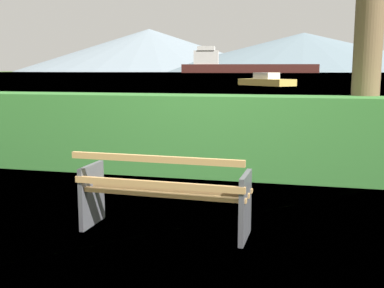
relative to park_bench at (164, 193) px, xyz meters
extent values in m
plane|color=#4C6B33|center=(0.00, 0.06, -0.43)|extent=(1400.00, 1400.00, 0.00)
plane|color=slate|center=(0.00, 308.00, -0.43)|extent=(620.00, 620.00, 0.00)
cube|color=tan|center=(0.00, -0.13, 0.02)|extent=(1.77, 0.13, 0.04)
cube|color=tan|center=(0.00, 0.06, 0.02)|extent=(1.77, 0.13, 0.04)
cube|color=tan|center=(0.01, 0.25, 0.02)|extent=(1.77, 0.13, 0.04)
cube|color=tan|center=(-0.01, -0.21, 0.14)|extent=(1.77, 0.11, 0.06)
cube|color=tan|center=(-0.01, -0.25, 0.41)|extent=(1.77, 0.11, 0.06)
cube|color=#4C4C51|center=(-0.84, 0.07, -0.09)|extent=(0.07, 0.51, 0.68)
cube|color=#4C4C51|center=(0.85, 0.01, -0.09)|extent=(0.07, 0.51, 0.68)
cube|color=#387A33|center=(0.00, 2.86, 0.22)|extent=(13.42, 0.85, 1.29)
cylinder|color=brown|center=(2.32, 3.35, 2.14)|extent=(0.43, 0.43, 5.14)
cube|color=#471E19|center=(-34.10, 307.86, 2.38)|extent=(90.29, 22.29, 5.62)
cube|color=silver|center=(-62.54, 304.19, 9.69)|extent=(17.26, 11.81, 8.99)
cube|color=silver|center=(-62.54, 304.19, 15.59)|extent=(12.60, 12.27, 2.81)
cube|color=gold|center=(-2.67, 47.95, -0.06)|extent=(6.72, 6.58, 0.74)
cube|color=silver|center=(-2.67, 47.95, 0.66)|extent=(3.01, 2.99, 0.70)
cone|color=gray|center=(-194.70, 578.11, 26.80)|extent=(336.98, 336.98, 54.46)
cone|color=slate|center=(0.00, 544.23, 21.38)|extent=(348.12, 348.12, 43.61)
camera|label=1|loc=(1.37, -4.46, 1.26)|focal=43.39mm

